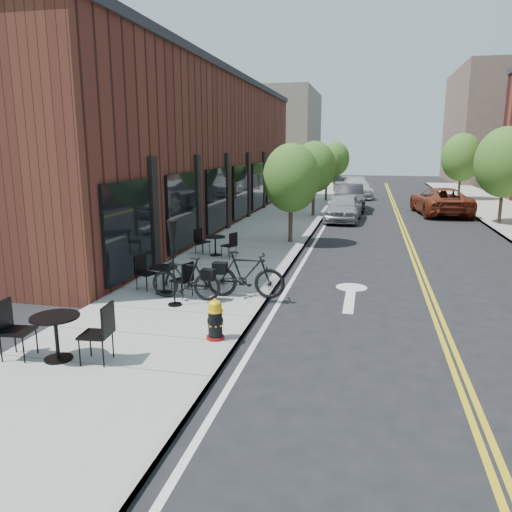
% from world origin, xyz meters
% --- Properties ---
extents(ground, '(120.00, 120.00, 0.00)m').
position_xyz_m(ground, '(0.00, 0.00, 0.00)').
color(ground, black).
rests_on(ground, ground).
extents(sidewalk_near, '(4.00, 70.00, 0.12)m').
position_xyz_m(sidewalk_near, '(-2.00, 10.00, 0.06)').
color(sidewalk_near, '#9E9B93').
rests_on(sidewalk_near, ground).
extents(building_near, '(5.00, 28.00, 7.00)m').
position_xyz_m(building_near, '(-6.50, 14.00, 3.50)').
color(building_near, '#4D2119').
rests_on(building_near, ground).
extents(bg_building_left, '(8.00, 14.00, 10.00)m').
position_xyz_m(bg_building_left, '(-8.00, 48.00, 5.00)').
color(bg_building_left, '#726656').
rests_on(bg_building_left, ground).
extents(bg_building_right, '(10.00, 16.00, 12.00)m').
position_xyz_m(bg_building_right, '(16.00, 50.00, 6.00)').
color(bg_building_right, brown).
rests_on(bg_building_right, ground).
extents(tree_near_a, '(2.20, 2.20, 3.81)m').
position_xyz_m(tree_near_a, '(-0.60, 9.00, 2.60)').
color(tree_near_a, '#382B1E').
rests_on(tree_near_a, sidewalk_near).
extents(tree_near_b, '(2.30, 2.30, 3.98)m').
position_xyz_m(tree_near_b, '(-0.60, 17.00, 2.71)').
color(tree_near_b, '#382B1E').
rests_on(tree_near_b, sidewalk_near).
extents(tree_near_c, '(2.10, 2.10, 3.67)m').
position_xyz_m(tree_near_c, '(-0.60, 25.00, 2.53)').
color(tree_near_c, '#382B1E').
rests_on(tree_near_c, sidewalk_near).
extents(tree_near_d, '(2.40, 2.40, 4.11)m').
position_xyz_m(tree_near_d, '(-0.60, 33.00, 2.79)').
color(tree_near_d, '#382B1E').
rests_on(tree_near_d, sidewalk_near).
extents(tree_far_b, '(2.80, 2.80, 4.62)m').
position_xyz_m(tree_far_b, '(8.60, 16.00, 3.06)').
color(tree_far_b, '#382B1E').
rests_on(tree_far_b, sidewalk_far).
extents(tree_far_c, '(2.80, 2.80, 4.62)m').
position_xyz_m(tree_far_c, '(8.60, 28.00, 3.06)').
color(tree_far_c, '#382B1E').
rests_on(tree_far_c, sidewalk_far).
extents(fire_hydrant, '(0.46, 0.46, 0.82)m').
position_xyz_m(fire_hydrant, '(-0.44, -1.42, 0.51)').
color(fire_hydrant, maroon).
rests_on(fire_hydrant, sidewalk_near).
extents(bicycle_left, '(1.80, 0.57, 1.07)m').
position_xyz_m(bicycle_left, '(-1.91, 0.90, 0.66)').
color(bicycle_left, black).
rests_on(bicycle_left, sidewalk_near).
extents(bicycle_right, '(1.98, 0.67, 1.17)m').
position_xyz_m(bicycle_right, '(-0.52, 1.35, 0.71)').
color(bicycle_right, black).
rests_on(bicycle_right, sidewalk_near).
extents(bistro_set_a, '(1.97, 0.92, 1.05)m').
position_xyz_m(bistro_set_a, '(-2.84, -2.96, 0.65)').
color(bistro_set_a, black).
rests_on(bistro_set_a, sidewalk_near).
extents(bistro_set_b, '(1.69, 0.98, 0.90)m').
position_xyz_m(bistro_set_b, '(-2.65, 1.27, 0.57)').
color(bistro_set_b, black).
rests_on(bistro_set_b, sidewalk_near).
extents(bistro_set_c, '(1.62, 0.99, 0.86)m').
position_xyz_m(bistro_set_c, '(-2.72, 5.90, 0.55)').
color(bistro_set_c, black).
rests_on(bistro_set_c, sidewalk_near).
extents(patio_umbrella, '(0.33, 0.33, 2.02)m').
position_xyz_m(patio_umbrella, '(-2.00, 0.38, 1.57)').
color(patio_umbrella, black).
rests_on(patio_umbrella, sidewalk_near).
extents(parked_car_a, '(1.89, 4.29, 1.44)m').
position_xyz_m(parked_car_a, '(1.09, 15.86, 0.72)').
color(parked_car_a, '#93969A').
rests_on(parked_car_a, ground).
extents(parked_car_b, '(2.10, 4.92, 1.58)m').
position_xyz_m(parked_car_b, '(1.13, 20.60, 0.79)').
color(parked_car_b, black).
rests_on(parked_car_b, ground).
extents(parked_car_c, '(2.78, 5.48, 1.52)m').
position_xyz_m(parked_car_c, '(1.33, 28.54, 0.76)').
color(parked_car_c, '#BBBCC1').
rests_on(parked_car_c, ground).
extents(parked_car_far, '(3.19, 5.82, 1.55)m').
position_xyz_m(parked_car_far, '(6.30, 19.67, 0.77)').
color(parked_car_far, maroon).
rests_on(parked_car_far, ground).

